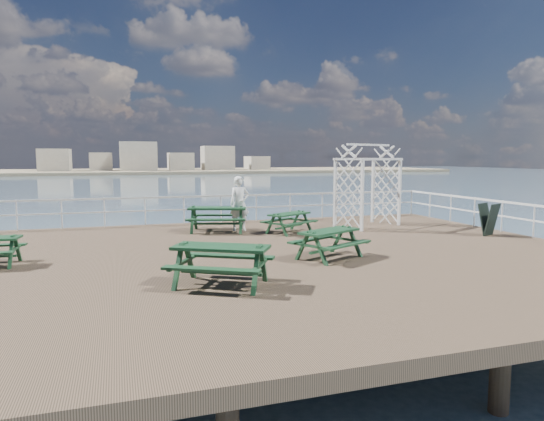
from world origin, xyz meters
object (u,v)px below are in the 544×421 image
(picnic_table_d, at_px, (221,257))
(picnic_table_e, at_px, (329,238))
(picnic_table_b, at_px, (217,214))
(picnic_table_c, at_px, (289,219))
(person, at_px, (240,204))
(trellis_arbor, at_px, (368,190))

(picnic_table_d, bearing_deg, picnic_table_e, 58.52)
(picnic_table_b, relative_size, picnic_table_c, 1.17)
(picnic_table_d, distance_m, person, 7.40)
(picnic_table_e, bearing_deg, person, 74.15)
(picnic_table_b, distance_m, person, 0.86)
(trellis_arbor, relative_size, person, 1.60)
(picnic_table_d, relative_size, trellis_arbor, 0.79)
(picnic_table_b, xyz_separation_m, picnic_table_d, (-1.36, -7.12, -0.02))
(picnic_table_e, xyz_separation_m, person, (-1.06, 5.29, 0.43))
(picnic_table_c, height_order, trellis_arbor, trellis_arbor)
(picnic_table_d, height_order, person, person)
(person, bearing_deg, trellis_arbor, -5.45)
(picnic_table_b, xyz_separation_m, trellis_arbor, (5.63, -0.46, 0.75))
(picnic_table_d, distance_m, picnic_table_e, 3.66)
(picnic_table_c, relative_size, picnic_table_e, 0.94)
(picnic_table_c, height_order, picnic_table_d, picnic_table_d)
(picnic_table_c, distance_m, person, 1.87)
(person, bearing_deg, picnic_table_e, -79.28)
(picnic_table_c, relative_size, trellis_arbor, 0.66)
(picnic_table_e, distance_m, person, 5.42)
(picnic_table_b, relative_size, picnic_table_d, 0.98)
(picnic_table_d, bearing_deg, picnic_table_c, 88.46)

